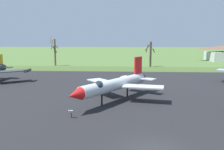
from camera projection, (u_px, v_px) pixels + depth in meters
name	position (u px, v px, depth m)	size (l,w,h in m)	color
asphalt_apron	(140.00, 97.00, 32.97)	(85.20, 54.49, 0.05)	black
grass_verge_strip	(134.00, 69.00, 65.81)	(145.20, 12.00, 0.06)	#425A28
jet_fighter_front_left	(114.00, 84.00, 30.32)	(11.20, 14.49, 5.45)	silver
info_placard_front_left	(71.00, 113.00, 23.77)	(0.61, 0.42, 0.88)	black
bare_tree_far_left	(55.00, 51.00, 74.56)	(2.65, 2.61, 9.18)	brown
bare_tree_left_of_center	(150.00, 53.00, 71.47)	(3.12, 3.09, 7.57)	#42382D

